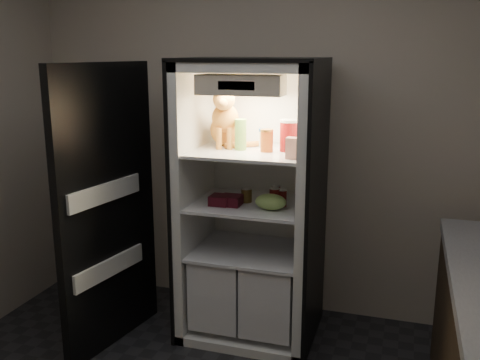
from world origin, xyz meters
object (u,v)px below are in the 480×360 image
(grape_bag, at_px, (271,202))
(refrigerator, at_px, (253,221))
(parmesan_shaker, at_px, (241,135))
(soda_can_c, at_px, (274,197))
(cream_carton, at_px, (293,148))
(tabby_cat, at_px, (226,122))
(soda_can_b, at_px, (282,198))
(berry_box_left, at_px, (220,200))
(pepper_jar, at_px, (289,136))
(soda_can_a, at_px, (276,194))
(salsa_jar, at_px, (267,140))
(mayo_tub, at_px, (265,138))
(berry_box_right, at_px, (231,200))
(condiment_jar, at_px, (246,195))

(grape_bag, bearing_deg, refrigerator, 133.85)
(parmesan_shaker, bearing_deg, soda_can_c, -10.48)
(cream_carton, xyz_separation_m, soda_can_c, (-0.14, 0.14, -0.35))
(tabby_cat, distance_m, parmesan_shaker, 0.18)
(soda_can_b, xyz_separation_m, berry_box_left, (-0.39, -0.08, -0.02))
(tabby_cat, relative_size, pepper_jar, 2.14)
(refrigerator, xyz_separation_m, berry_box_left, (-0.17, -0.17, 0.18))
(soda_can_a, height_order, berry_box_left, soda_can_a)
(salsa_jar, relative_size, soda_can_b, 1.31)
(soda_can_a, bearing_deg, salsa_jar, -117.03)
(mayo_tub, distance_m, berry_box_right, 0.48)
(tabby_cat, distance_m, berry_box_right, 0.53)
(salsa_jar, relative_size, soda_can_c, 1.18)
(condiment_jar, bearing_deg, soda_can_c, -14.30)
(tabby_cat, distance_m, berry_box_left, 0.52)
(berry_box_right, bearing_deg, mayo_tub, 58.01)
(tabby_cat, height_order, parmesan_shaker, tabby_cat)
(parmesan_shaker, distance_m, cream_carton, 0.42)
(soda_can_b, distance_m, grape_bag, 0.10)
(pepper_jar, relative_size, condiment_jar, 2.02)
(parmesan_shaker, height_order, pepper_jar, pepper_jar)
(refrigerator, height_order, condiment_jar, refrigerator)
(soda_can_c, bearing_deg, parmesan_shaker, 169.52)
(parmesan_shaker, distance_m, salsa_jar, 0.18)
(refrigerator, bearing_deg, cream_carton, -37.82)
(grape_bag, bearing_deg, condiment_jar, 148.40)
(parmesan_shaker, bearing_deg, berry_box_right, -109.05)
(soda_can_a, height_order, soda_can_b, same)
(parmesan_shaker, relative_size, pepper_jar, 0.99)
(pepper_jar, bearing_deg, berry_box_left, -159.67)
(soda_can_b, bearing_deg, mayo_tub, 132.08)
(soda_can_a, distance_m, berry_box_left, 0.37)
(mayo_tub, bearing_deg, grape_bag, -67.60)
(grape_bag, xyz_separation_m, berry_box_right, (-0.27, 0.02, -0.02))
(tabby_cat, xyz_separation_m, grape_bag, (0.37, -0.21, -0.46))
(salsa_jar, bearing_deg, refrigerator, 145.48)
(condiment_jar, bearing_deg, soda_can_b, -7.59)
(soda_can_a, bearing_deg, berry_box_left, -151.39)
(salsa_jar, height_order, grape_bag, salsa_jar)
(cream_carton, bearing_deg, pepper_jar, 107.51)
(soda_can_b, distance_m, berry_box_left, 0.40)
(tabby_cat, xyz_separation_m, soda_can_b, (0.42, -0.13, -0.46))
(cream_carton, bearing_deg, berry_box_right, 168.22)
(refrigerator, distance_m, berry_box_right, 0.26)
(grape_bag, bearing_deg, parmesan_shaker, 154.21)
(refrigerator, distance_m, berry_box_left, 0.30)
(pepper_jar, distance_m, berry_box_left, 0.61)
(berry_box_right, bearing_deg, pepper_jar, 22.52)
(refrigerator, xyz_separation_m, grape_bag, (0.17, -0.17, 0.20))
(mayo_tub, bearing_deg, soda_can_c, -59.42)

